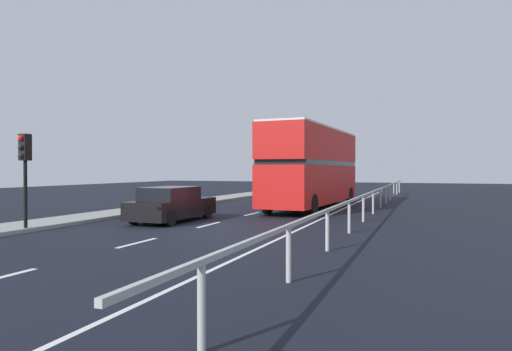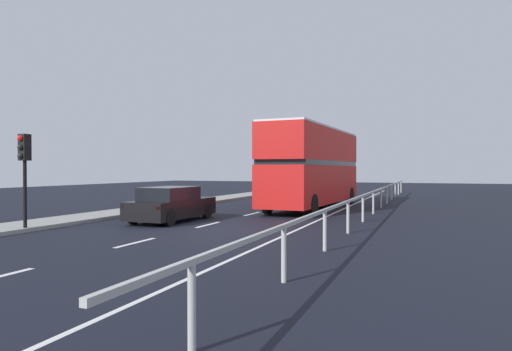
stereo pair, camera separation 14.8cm
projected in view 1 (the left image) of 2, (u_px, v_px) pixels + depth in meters
The scene contains 8 objects.
ground_plane at pixel (201, 228), 16.74m from camera, with size 75.29×120.00×0.10m, color black.
near_sidewalk_kerb at pixel (77, 219), 18.79m from camera, with size 2.15×80.00×0.14m, color gray.
lane_paint_markings at pixel (316, 210), 23.83m from camera, with size 3.72×46.00×0.01m.
bridge_side_railing at pixel (377, 193), 23.22m from camera, with size 0.10×42.00×1.10m.
double_decker_bus_red at pixel (313, 166), 24.82m from camera, with size 2.92×11.22×4.36m.
hatchback_car_near at pixel (172, 205), 18.52m from camera, with size 1.89×4.36×1.41m.
traffic_signal_pole at pixel (25, 158), 15.30m from camera, with size 0.30×0.42×3.19m.
sedan_car_ahead at pixel (309, 187), 38.05m from camera, with size 1.91×4.22×1.37m.
Camera 1 is at (7.85, -14.90, 2.13)m, focal length 31.79 mm.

